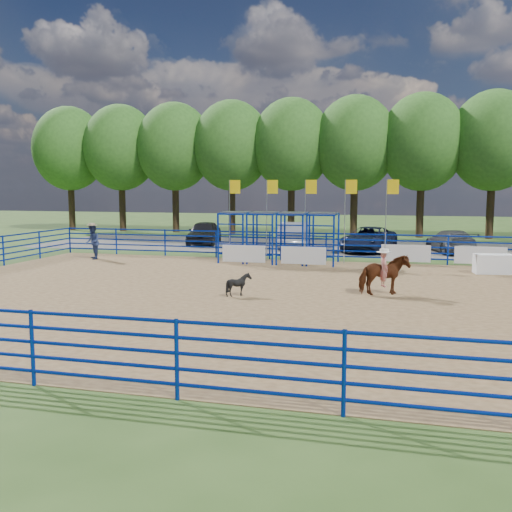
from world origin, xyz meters
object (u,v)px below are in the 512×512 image
announcer_table (493,264)px  car_a (204,233)px  car_b (295,235)px  car_c (369,239)px  horse_and_rider (384,272)px  calf (239,284)px  spectator_cowboy (92,241)px  car_d (451,241)px

announcer_table → car_a: bearing=151.5°
announcer_table → car_b: size_ratio=0.32×
car_c → car_b: bearing=-176.1°
horse_and_rider → announcer_table: bearing=54.7°
car_c → car_a: bearing=-175.7°
calf → car_a: bearing=30.0°
car_b → car_c: bearing=165.9°
horse_and_rider → car_a: horse_and_rider is taller
horse_and_rider → car_a: (-12.37, 15.57, -0.04)m
car_a → car_b: (6.37, -0.85, 0.04)m
car_c → announcer_table: bearing=-40.2°
calf → spectator_cowboy: size_ratio=0.43×
spectator_cowboy → car_c: 15.91m
horse_and_rider → car_c: bearing=95.6°
announcer_table → car_a: size_ratio=0.35×
spectator_cowboy → horse_and_rider: bearing=-22.6°
car_d → horse_and_rider: bearing=62.8°
car_b → announcer_table: bearing=135.8°
spectator_cowboy → car_b: 12.51m
car_b → calf: bearing=88.0°
calf → announcer_table: bearing=-43.7°
announcer_table → car_d: 8.30m
announcer_table → car_d: bearing=98.4°
horse_and_rider → calf: bearing=-163.0°
car_b → spectator_cowboy: bearing=36.0°
horse_and_rider → car_a: bearing=128.5°
spectator_cowboy → car_d: (18.63, 8.22, -0.29)m
announcer_table → horse_and_rider: (-4.52, -6.38, 0.39)m
announcer_table → calf: (-9.45, -7.89, -0.02)m
calf → spectator_cowboy: 13.06m
spectator_cowboy → car_c: size_ratio=0.36×
car_a → car_c: 11.09m
horse_and_rider → spectator_cowboy: (-15.32, 6.37, 0.14)m
horse_and_rider → calf: (-4.92, -1.51, -0.40)m
spectator_cowboy → car_d: bearing=23.8°
announcer_table → car_c: (-5.91, 7.66, 0.29)m
announcer_table → spectator_cowboy: size_ratio=0.85×
announcer_table → horse_and_rider: bearing=-125.3°
car_a → car_b: size_ratio=0.91×
horse_and_rider → spectator_cowboy: size_ratio=1.20×
spectator_cowboy → car_c: (13.93, 7.67, -0.24)m
car_d → announcer_table: bearing=84.0°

